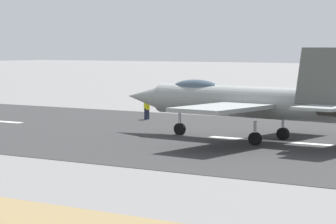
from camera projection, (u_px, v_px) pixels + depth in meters
name	position (u px, v px, depth m)	size (l,w,h in m)	color
ground_plane	(282.00, 142.00, 46.65)	(400.00, 400.00, 0.00)	slate
runway_strip	(282.00, 142.00, 46.64)	(240.00, 26.00, 0.02)	#303030
fighter_jet	(244.00, 101.00, 47.29)	(17.16, 13.66, 5.61)	gray
crew_person	(147.00, 109.00, 60.87)	(0.64, 0.44, 1.63)	#1E2338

